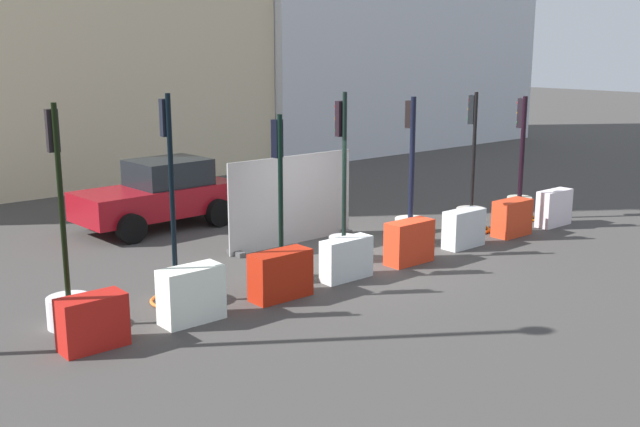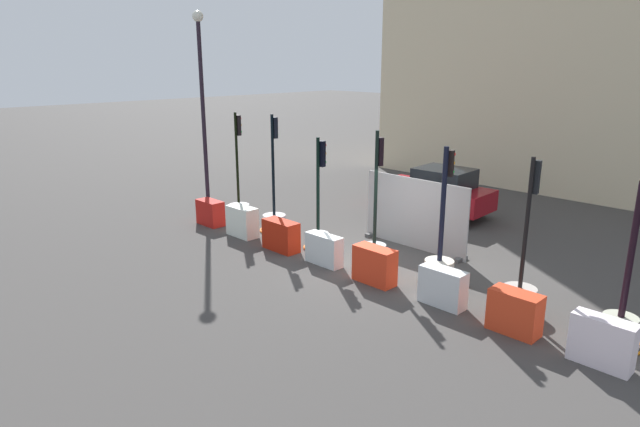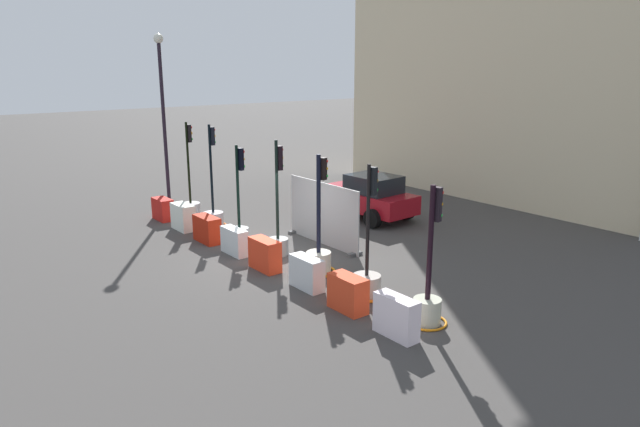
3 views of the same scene
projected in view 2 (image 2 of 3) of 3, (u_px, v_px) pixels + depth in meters
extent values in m
plane|color=#403E3B|center=(373.00, 264.00, 14.35)|extent=(120.00, 120.00, 0.00)
cylinder|color=silver|center=(239.00, 211.00, 18.39)|extent=(0.70, 0.70, 0.49)
cylinder|color=black|center=(237.00, 159.00, 17.92)|extent=(0.09, 0.09, 3.05)
cube|color=black|center=(238.00, 125.00, 17.70)|extent=(0.18, 0.14, 0.65)
sphere|color=red|center=(240.00, 118.00, 17.70)|extent=(0.11, 0.11, 0.11)
sphere|color=orange|center=(240.00, 125.00, 17.76)|extent=(0.11, 0.11, 0.11)
sphere|color=green|center=(240.00, 132.00, 17.82)|extent=(0.11, 0.11, 0.11)
cylinder|color=silver|center=(274.00, 223.00, 17.07)|extent=(0.71, 0.71, 0.52)
cylinder|color=black|center=(273.00, 166.00, 16.58)|extent=(0.09, 0.09, 3.08)
cube|color=black|center=(275.00, 128.00, 16.36)|extent=(0.15, 0.15, 0.63)
sphere|color=red|center=(277.00, 121.00, 16.36)|extent=(0.09, 0.09, 0.09)
sphere|color=orange|center=(277.00, 128.00, 16.42)|extent=(0.09, 0.09, 0.09)
sphere|color=green|center=(277.00, 135.00, 16.48)|extent=(0.09, 0.09, 0.09)
torus|color=orange|center=(275.00, 230.00, 17.13)|extent=(0.93, 0.93, 0.06)
cylinder|color=silver|center=(318.00, 241.00, 15.47)|extent=(0.60, 0.60, 0.47)
cylinder|color=black|center=(318.00, 186.00, 15.04)|extent=(0.09, 0.09, 2.68)
cube|color=black|center=(322.00, 154.00, 14.87)|extent=(0.20, 0.18, 0.70)
sphere|color=red|center=(324.00, 145.00, 14.85)|extent=(0.11, 0.11, 0.11)
sphere|color=orange|center=(324.00, 154.00, 14.92)|extent=(0.11, 0.11, 0.11)
sphere|color=green|center=(324.00, 162.00, 14.98)|extent=(0.11, 0.11, 0.11)
torus|color=orange|center=(318.00, 247.00, 15.52)|extent=(0.84, 0.84, 0.08)
cylinder|color=#A9AAA8|center=(374.00, 254.00, 14.39)|extent=(0.63, 0.63, 0.50)
cylinder|color=black|center=(376.00, 189.00, 13.92)|extent=(0.09, 0.09, 2.97)
cube|color=black|center=(379.00, 152.00, 13.75)|extent=(0.18, 0.16, 0.71)
sphere|color=red|center=(382.00, 142.00, 13.76)|extent=(0.11, 0.11, 0.11)
sphere|color=orange|center=(381.00, 151.00, 13.82)|extent=(0.11, 0.11, 0.11)
sphere|color=green|center=(381.00, 161.00, 13.89)|extent=(0.11, 0.11, 0.11)
cylinder|color=beige|center=(439.00, 272.00, 13.00)|extent=(0.69, 0.69, 0.60)
cylinder|color=black|center=(443.00, 205.00, 12.56)|extent=(0.12, 0.12, 2.69)
cube|color=black|center=(450.00, 163.00, 12.37)|extent=(0.18, 0.18, 0.60)
sphere|color=red|center=(454.00, 154.00, 12.36)|extent=(0.10, 0.10, 0.10)
sphere|color=orange|center=(453.00, 163.00, 12.42)|extent=(0.10, 0.10, 0.10)
sphere|color=green|center=(452.00, 172.00, 12.47)|extent=(0.10, 0.10, 0.10)
torus|color=orange|center=(438.00, 282.00, 13.07)|extent=(0.96, 0.96, 0.07)
cylinder|color=#B6ADA4|center=(519.00, 300.00, 11.56)|extent=(0.71, 0.71, 0.55)
cylinder|color=black|center=(527.00, 225.00, 11.11)|extent=(0.09, 0.09, 2.76)
cube|color=black|center=(535.00, 177.00, 10.91)|extent=(0.20, 0.17, 0.67)
sphere|color=red|center=(539.00, 166.00, 10.89)|extent=(0.11, 0.11, 0.11)
sphere|color=orange|center=(538.00, 177.00, 10.95)|extent=(0.11, 0.11, 0.11)
sphere|color=green|center=(537.00, 188.00, 11.02)|extent=(0.11, 0.11, 0.11)
torus|color=orange|center=(517.00, 310.00, 11.62)|extent=(0.95, 0.95, 0.08)
cylinder|color=#B7B9A2|center=(619.00, 331.00, 10.22)|extent=(0.62, 0.62, 0.58)
cylinder|color=black|center=(632.00, 251.00, 9.80)|extent=(0.12, 0.12, 2.56)
torus|color=orange|center=(617.00, 343.00, 10.29)|extent=(0.92, 0.92, 0.05)
cube|color=red|center=(210.00, 213.00, 17.68)|extent=(0.97, 0.48, 0.80)
cube|color=white|center=(242.00, 221.00, 16.53)|extent=(1.03, 0.48, 0.91)
cube|color=#B2200D|center=(281.00, 236.00, 15.30)|extent=(1.11, 0.48, 0.85)
cube|color=silver|center=(324.00, 250.00, 14.24)|extent=(1.07, 0.37, 0.80)
cube|color=red|center=(375.00, 265.00, 13.04)|extent=(1.06, 0.45, 0.88)
cube|color=silver|center=(443.00, 287.00, 11.84)|extent=(1.03, 0.41, 0.84)
cube|color=red|center=(515.00, 312.00, 10.65)|extent=(0.98, 0.47, 0.85)
cube|color=white|center=(602.00, 342.00, 9.48)|extent=(1.04, 0.39, 0.89)
cube|color=maroon|center=(434.00, 195.00, 18.78)|extent=(3.95, 1.86, 0.69)
cube|color=black|center=(444.00, 178.00, 18.37)|extent=(1.84, 1.55, 0.63)
cylinder|color=black|center=(389.00, 204.00, 19.02)|extent=(0.69, 0.31, 0.68)
cylinder|color=black|center=(418.00, 195.00, 20.29)|extent=(0.69, 0.31, 0.68)
cylinder|color=black|center=(451.00, 217.00, 17.46)|extent=(0.69, 0.31, 0.68)
cylinder|color=black|center=(478.00, 206.00, 18.73)|extent=(0.69, 0.31, 0.68)
cylinder|color=black|center=(204.00, 120.00, 18.58)|extent=(0.14, 0.14, 6.35)
sphere|color=silver|center=(198.00, 16.00, 17.69)|extent=(0.36, 0.36, 0.36)
cube|color=#9FA0A0|center=(415.00, 214.00, 15.36)|extent=(3.39, 0.04, 2.00)
cube|color=#4C4C4C|center=(372.00, 234.00, 16.66)|extent=(0.16, 0.50, 0.10)
cube|color=#4C4C4C|center=(460.00, 259.00, 14.57)|extent=(0.16, 0.50, 0.10)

